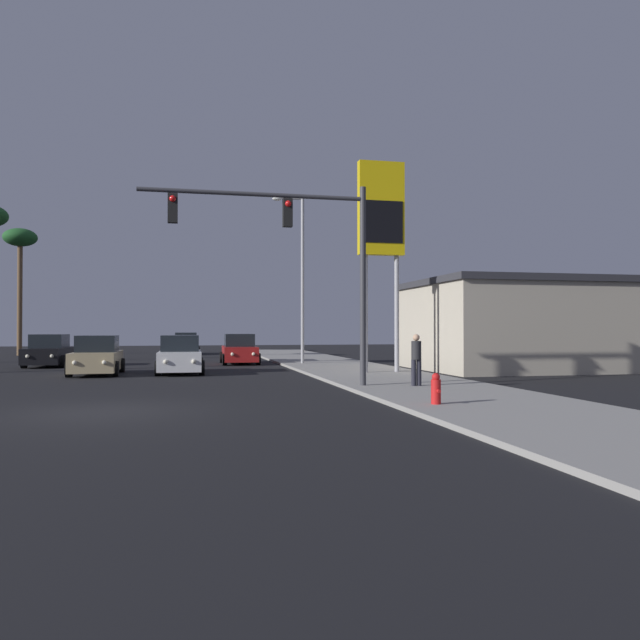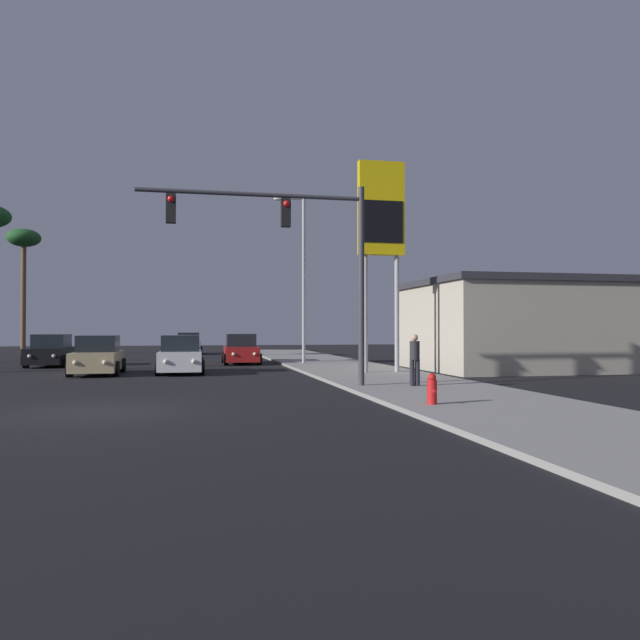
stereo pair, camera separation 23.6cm
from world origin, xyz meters
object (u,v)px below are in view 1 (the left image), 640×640
object	(u,v)px
palm_tree_far	(20,245)
car_black	(49,352)
traffic_light_mast	(301,243)
street_lamp	(300,270)
car_grey	(186,344)
pedestrian_on_sidewalk	(416,357)
car_tan	(97,357)
gas_station_sign	(381,220)
car_red	(239,350)
fire_hydrant	(436,389)
car_white	(180,356)

from	to	relation	value
palm_tree_far	car_black	bearing A→B (deg)	-71.35
traffic_light_mast	street_lamp	bearing A→B (deg)	79.68
car_grey	pedestrian_on_sidewalk	world-z (taller)	pedestrian_on_sidewalk
car_tan	gas_station_sign	bearing A→B (deg)	166.84
car_black	palm_tree_far	distance (m)	17.21
car_tan	street_lamp	size ratio (longest dim) A/B	0.48
car_red	fire_hydrant	world-z (taller)	car_red
car_black	gas_station_sign	distance (m)	18.71
car_black	traffic_light_mast	bearing A→B (deg)	126.77
car_grey	car_black	world-z (taller)	same
fire_hydrant	car_grey	bearing A→B (deg)	99.63
car_grey	street_lamp	bearing A→B (deg)	110.55
pedestrian_on_sidewalk	car_grey	bearing A→B (deg)	103.49
car_tan	fire_hydrant	distance (m)	16.87
car_white	gas_station_sign	bearing A→B (deg)	162.88
traffic_light_mast	fire_hydrant	xyz separation A→B (m)	(2.38, -5.29, -4.24)
car_red	street_lamp	world-z (taller)	street_lamp
car_tan	fire_hydrant	bearing A→B (deg)	124.72
car_white	fire_hydrant	size ratio (longest dim) A/B	5.69
car_tan	pedestrian_on_sidewalk	world-z (taller)	pedestrian_on_sidewalk
car_grey	palm_tree_far	xyz separation A→B (m)	(-11.98, 0.27, 7.39)
traffic_light_mast	pedestrian_on_sidewalk	xyz separation A→B (m)	(3.69, -0.57, -3.69)
gas_station_sign	car_grey	bearing A→B (deg)	108.83
street_lamp	fire_hydrant	world-z (taller)	street_lamp
car_red	car_tan	size ratio (longest dim) A/B	1.00
car_grey	fire_hydrant	size ratio (longest dim) A/B	5.68
car_black	pedestrian_on_sidewalk	size ratio (longest dim) A/B	2.60
car_white	car_tan	xyz separation A→B (m)	(-3.48, -0.01, 0.00)
car_black	gas_station_sign	xyz separation A→B (m)	(15.12, -9.33, 5.86)
car_black	car_tan	distance (m)	7.38
street_lamp	gas_station_sign	bearing A→B (deg)	-74.14
car_black	street_lamp	size ratio (longest dim) A/B	0.48
gas_station_sign	pedestrian_on_sidewalk	bearing A→B (deg)	-97.81
car_red	pedestrian_on_sidewalk	xyz separation A→B (m)	(4.32, -16.11, 0.27)
car_black	car_tan	xyz separation A→B (m)	(3.24, -6.63, 0.00)
car_red	palm_tree_far	xyz separation A→B (m)	(-14.89, 14.33, 7.39)
car_black	gas_station_sign	bearing A→B (deg)	150.21
car_tan	street_lamp	world-z (taller)	street_lamp
fire_hydrant	palm_tree_far	xyz separation A→B (m)	(-17.90, 35.17, 7.66)
car_red	gas_station_sign	xyz separation A→B (m)	(5.20, -9.73, 5.86)
car_white	car_tan	world-z (taller)	same
car_black	palm_tree_far	bearing A→B (deg)	-69.46
car_black	fire_hydrant	xyz separation A→B (m)	(12.93, -20.44, -0.27)
car_white	palm_tree_far	world-z (taller)	palm_tree_far
car_tan	gas_station_sign	size ratio (longest dim) A/B	0.48
car_white	car_black	distance (m)	9.43
car_red	pedestrian_on_sidewalk	size ratio (longest dim) A/B	2.59
car_black	pedestrian_on_sidewalk	world-z (taller)	pedestrian_on_sidewalk
car_white	car_red	size ratio (longest dim) A/B	1.00
car_red	traffic_light_mast	xyz separation A→B (m)	(0.63, -15.54, 3.96)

